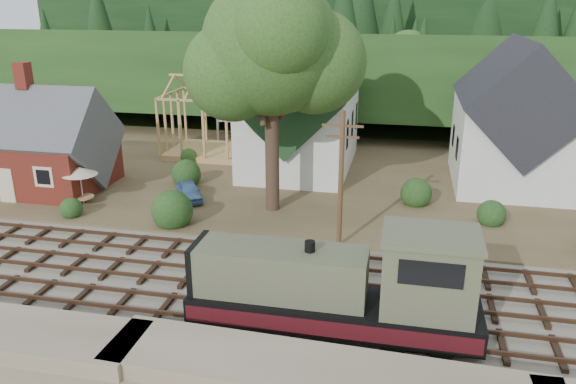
% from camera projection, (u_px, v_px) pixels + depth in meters
% --- Properties ---
extents(ground, '(140.00, 140.00, 0.00)m').
position_uv_depth(ground, '(188.00, 281.00, 28.44)').
color(ground, '#384C1E').
rests_on(ground, ground).
extents(railroad_bed, '(64.00, 11.00, 0.16)m').
position_uv_depth(railroad_bed, '(188.00, 279.00, 28.41)').
color(railroad_bed, '#726B5B').
rests_on(railroad_bed, ground).
extents(village_flat, '(64.00, 26.00, 0.30)m').
position_uv_depth(village_flat, '(272.00, 174.00, 44.99)').
color(village_flat, brown).
rests_on(village_flat, ground).
extents(hillside, '(70.00, 28.96, 12.74)m').
position_uv_depth(hillside, '(319.00, 116.00, 67.18)').
color(hillside, '#1E3F19').
rests_on(hillside, ground).
extents(ridge, '(80.00, 20.00, 12.00)m').
position_uv_depth(ridge, '(336.00, 94.00, 81.94)').
color(ridge, black).
rests_on(ridge, ground).
extents(depot, '(10.80, 7.41, 9.00)m').
position_uv_depth(depot, '(34.00, 148.00, 40.66)').
color(depot, maroon).
rests_on(depot, village_flat).
extents(church, '(8.40, 15.17, 13.00)m').
position_uv_depth(church, '(301.00, 108.00, 44.47)').
color(church, silver).
rests_on(church, village_flat).
extents(farmhouse, '(8.40, 10.80, 10.60)m').
position_uv_depth(farmhouse, '(514.00, 123.00, 40.81)').
color(farmhouse, silver).
rests_on(farmhouse, village_flat).
extents(timber_frame, '(8.20, 6.20, 6.99)m').
position_uv_depth(timber_frame, '(215.00, 122.00, 48.82)').
color(timber_frame, tan).
rests_on(timber_frame, village_flat).
extents(lattice_tower, '(3.20, 3.20, 12.12)m').
position_uv_depth(lattice_tower, '(233.00, 36.00, 52.11)').
color(lattice_tower, silver).
rests_on(lattice_tower, village_flat).
extents(big_tree, '(10.90, 8.40, 14.70)m').
position_uv_depth(big_tree, '(274.00, 56.00, 33.92)').
color(big_tree, '#38281E').
rests_on(big_tree, village_flat).
extents(telegraph_pole_near, '(2.20, 0.28, 8.00)m').
position_uv_depth(telegraph_pole_near, '(341.00, 179.00, 30.45)').
color(telegraph_pole_near, '#4C331E').
rests_on(telegraph_pole_near, ground).
extents(locomotive, '(12.02, 3.01, 4.81)m').
position_uv_depth(locomotive, '(344.00, 289.00, 23.35)').
color(locomotive, black).
rests_on(locomotive, railroad_bed).
extents(car_blue, '(3.08, 3.81, 1.22)m').
position_uv_depth(car_blue, '(189.00, 191.00, 38.67)').
color(car_blue, '#5177AE').
rests_on(car_blue, village_flat).
extents(car_green, '(3.61, 2.23, 1.12)m').
position_uv_depth(car_green, '(51.00, 169.00, 43.73)').
color(car_green, gray).
rests_on(car_green, village_flat).
extents(patio_set, '(2.32, 2.32, 2.59)m').
position_uv_depth(patio_set, '(80.00, 173.00, 37.38)').
color(patio_set, silver).
rests_on(patio_set, village_flat).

